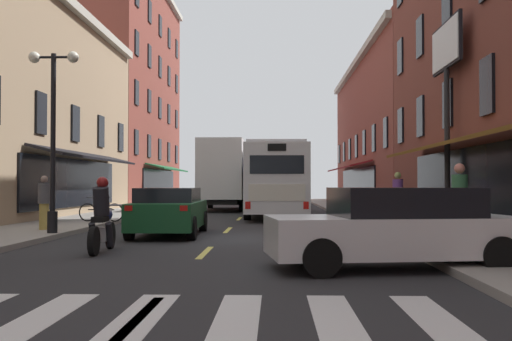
% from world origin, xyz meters
% --- Properties ---
extents(ground_plane, '(34.80, 80.00, 0.10)m').
position_xyz_m(ground_plane, '(0.00, 0.00, -0.05)').
color(ground_plane, '#28282B').
extents(lane_centre_dashes, '(0.14, 73.90, 0.01)m').
position_xyz_m(lane_centre_dashes, '(0.00, -0.25, 0.00)').
color(lane_centre_dashes, '#DBCC4C').
rests_on(lane_centre_dashes, ground).
extents(crosswalk_near, '(7.10, 2.80, 0.01)m').
position_xyz_m(crosswalk_near, '(0.00, -10.00, 0.00)').
color(crosswalk_near, silver).
rests_on(crosswalk_near, ground).
extents(sidewalk_left, '(3.00, 80.00, 0.14)m').
position_xyz_m(sidewalk_left, '(-5.90, 0.00, 0.07)').
color(sidewalk_left, gray).
rests_on(sidewalk_left, ground).
extents(sidewalk_right, '(3.00, 80.00, 0.14)m').
position_xyz_m(sidewalk_right, '(5.90, 0.00, 0.07)').
color(sidewalk_right, gray).
rests_on(sidewalk_right, ground).
extents(billboard_sign, '(0.40, 3.05, 6.57)m').
position_xyz_m(billboard_sign, '(7.05, 2.80, 5.18)').
color(billboard_sign, black).
rests_on(billboard_sign, sidewalk_right).
extents(transit_bus, '(2.83, 12.21, 3.25)m').
position_xyz_m(transit_bus, '(1.48, 12.23, 1.71)').
color(transit_bus, silver).
rests_on(transit_bus, ground).
extents(box_truck, '(2.50, 7.96, 3.90)m').
position_xyz_m(box_truck, '(-1.35, 18.02, 2.03)').
color(box_truck, white).
rests_on(box_truck, ground).
extents(sedan_near, '(2.03, 4.61, 1.40)m').
position_xyz_m(sedan_near, '(-1.07, 29.17, 0.71)').
color(sedan_near, silver).
rests_on(sedan_near, ground).
extents(sedan_mid, '(4.63, 2.50, 1.44)m').
position_xyz_m(sedan_mid, '(3.68, -5.95, 0.73)').
color(sedan_mid, silver).
rests_on(sedan_mid, ground).
extents(sedan_far, '(1.97, 4.57, 1.39)m').
position_xyz_m(sedan_far, '(-1.55, 0.88, 0.72)').
color(sedan_far, '#144723').
rests_on(sedan_far, ground).
extents(motorcycle_rider, '(0.62, 2.07, 1.66)m').
position_xyz_m(motorcycle_rider, '(-2.26, -3.55, 0.71)').
color(motorcycle_rider, black).
rests_on(motorcycle_rider, ground).
extents(bicycle_near, '(1.70, 0.48, 0.91)m').
position_xyz_m(bicycle_near, '(-4.78, 5.15, 0.50)').
color(bicycle_near, black).
rests_on(bicycle_near, sidewalk_left).
extents(pedestrian_near, '(0.36, 0.51, 1.61)m').
position_xyz_m(pedestrian_near, '(-5.36, 1.19, 0.99)').
color(pedestrian_near, '#B29947').
rests_on(pedestrian_near, sidewalk_left).
extents(pedestrian_mid, '(0.36, 0.36, 1.78)m').
position_xyz_m(pedestrian_mid, '(5.83, 4.57, 1.06)').
color(pedestrian_mid, black).
rests_on(pedestrian_mid, sidewalk_right).
extents(pedestrian_far, '(0.36, 0.36, 1.84)m').
position_xyz_m(pedestrian_far, '(5.80, -2.61, 1.10)').
color(pedestrian_far, black).
rests_on(pedestrian_far, sidewalk_right).
extents(street_lamp_twin, '(1.42, 0.32, 5.08)m').
position_xyz_m(street_lamp_twin, '(-4.67, -0.03, 2.96)').
color(street_lamp_twin, black).
rests_on(street_lamp_twin, sidewalk_left).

